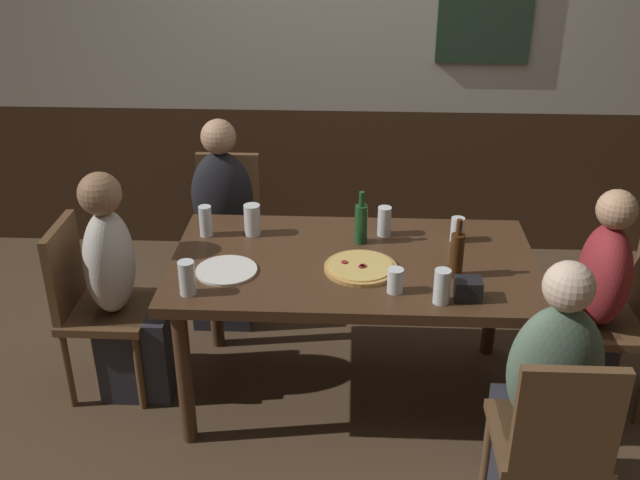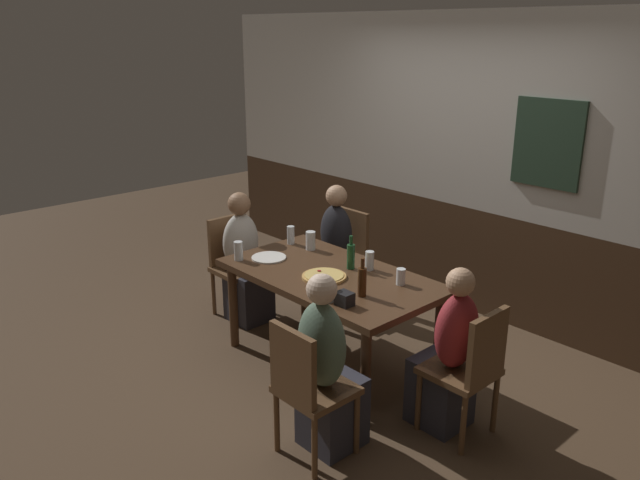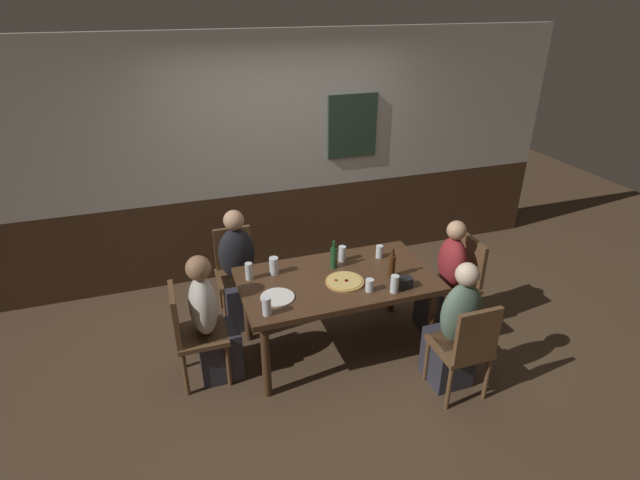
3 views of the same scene
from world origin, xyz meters
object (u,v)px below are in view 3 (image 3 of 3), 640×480
chair_head_east (460,278)px  tumbler_water (379,252)px  person_head_west (212,327)px  beer_bottle_brown (392,266)px  chair_head_west (191,330)px  person_left_far (239,277)px  pint_glass_stout (267,307)px  beer_bottle_green (334,257)px  chair_right_near (466,346)px  pint_glass_pale (342,255)px  pint_glass_amber (394,285)px  condiment_caddy (405,283)px  person_right_near (454,335)px  tumbler_short (370,286)px  chair_left_far (236,268)px  beer_glass_half (249,272)px  dining_table (337,286)px  pizza (345,281)px  plate_white_large (277,297)px  person_head_east (445,284)px  highball_clear (274,267)px

chair_head_east → tumbler_water: bearing=164.0°
person_head_west → beer_bottle_brown: size_ratio=4.24×
chair_head_west → chair_head_east: same height
person_left_far → pint_glass_stout: person_left_far is taller
tumbler_water → person_left_far: bearing=157.8°
chair_head_west → beer_bottle_green: (1.27, 0.18, 0.35)m
pint_glass_stout → chair_right_near: bearing=-21.0°
chair_head_west → chair_right_near: bearing=-23.9°
person_head_west → person_left_far: bearing=63.6°
person_left_far → beer_bottle_green: (0.76, -0.53, 0.36)m
chair_right_near → pint_glass_pale: size_ratio=6.11×
chair_right_near → pint_glass_amber: 0.71m
condiment_caddy → chair_right_near: bearing=-65.1°
chair_head_east → pint_glass_pale: (-1.10, 0.26, 0.31)m
person_right_near → beer_bottle_brown: size_ratio=4.28×
chair_head_east → pint_glass_stout: (-1.93, -0.33, 0.31)m
person_head_west → tumbler_short: bearing=-12.4°
person_right_near → tumbler_short: person_right_near is taller
chair_left_far → beer_glass_half: 0.73m
beer_bottle_brown → pint_glass_amber: bearing=-110.3°
pint_glass_pale → chair_left_far: bearing=145.0°
dining_table → pizza: (0.03, -0.09, 0.09)m
person_right_near → plate_white_large: 1.43m
beer_bottle_green → condiment_caddy: bearing=-48.6°
chair_left_far → beer_bottle_brown: bearing=-40.6°
tumbler_water → pint_glass_pale: 0.35m
pizza → person_right_near: bearing=-41.6°
plate_white_large → pint_glass_pale: bearing=29.8°
beer_bottle_green → beer_glass_half: bearing=177.0°
chair_head_west → pint_glass_amber: 1.67m
pint_glass_stout → beer_bottle_green: size_ratio=0.58×
pint_glass_pale → plate_white_large: (-0.70, -0.40, -0.06)m
chair_right_near → beer_glass_half: (-1.44, 1.09, 0.31)m
person_head_east → tumbler_water: (-0.59, 0.22, 0.33)m
dining_table → chair_head_east: bearing=0.0°
person_head_west → pint_glass_pale: (1.22, 0.26, 0.32)m
chair_head_west → highball_clear: highball_clear is taller
chair_head_west → pizza: chair_head_west is taller
pizza → beer_bottle_green: bearing=89.9°
person_right_near → pint_glass_pale: 1.18m
person_right_near → person_head_west: 1.94m
pint_glass_stout → pint_glass_amber: bearing=-1.1°
beer_bottle_green → pint_glass_amber: bearing=-58.4°
pint_glass_amber → beer_bottle_brown: size_ratio=0.55×
tumbler_short → pizza: bearing=127.9°
chair_head_west → highball_clear: bearing=17.8°
pizza → beer_glass_half: 0.81m
dining_table → tumbler_water: 0.55m
beer_glass_half → plate_white_large: 0.39m
tumbler_water → condiment_caddy: tumbler_water is taller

